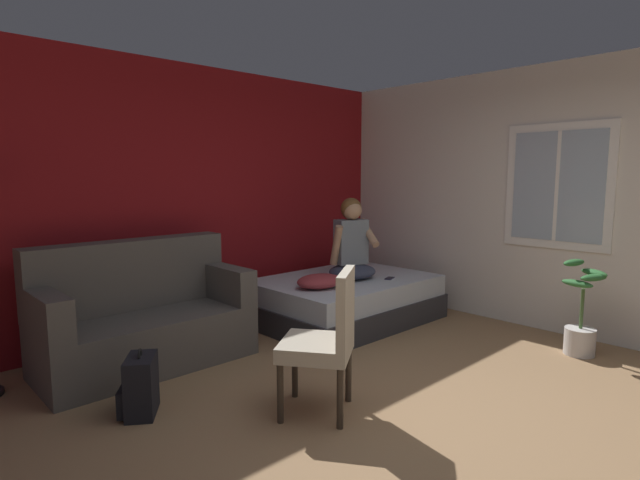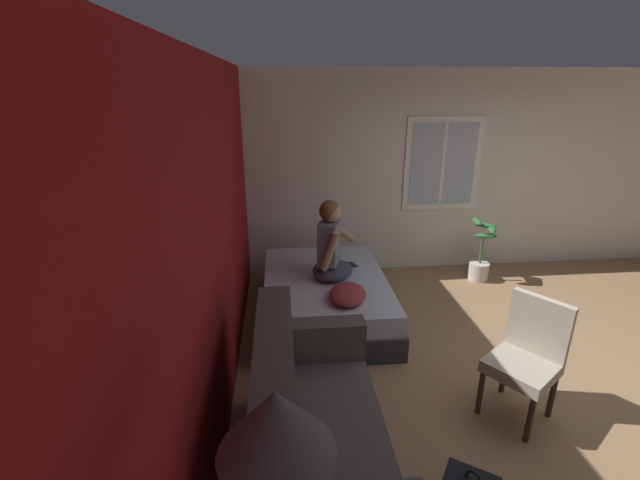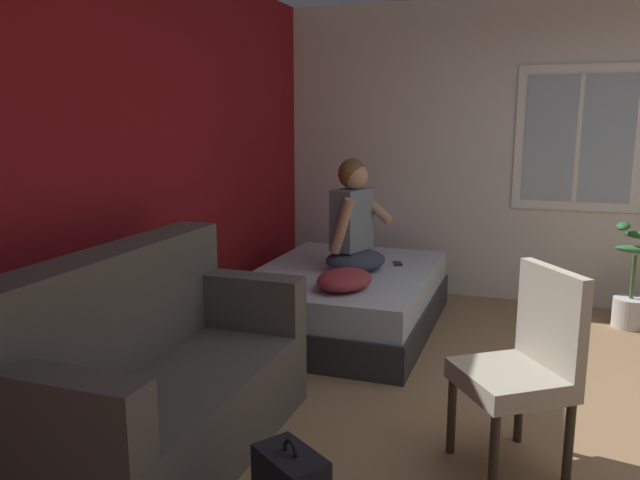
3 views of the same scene
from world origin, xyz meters
name	(u,v)px [view 3 (image 3 of 3)]	position (x,y,z in m)	size (l,w,h in m)	color
wall_back_accent	(134,169)	(0.00, 3.11, 1.35)	(10.07, 0.16, 2.70)	maroon
wall_side_with_window	(626,155)	(2.62, 0.00, 1.35)	(0.19, 7.46, 2.70)	silver
bed	(344,299)	(1.28, 2.11, 0.24)	(1.92, 1.38, 0.48)	#2D2D33
couch	(155,381)	(-0.87, 2.42, 0.39)	(1.70, 0.82, 1.04)	#514C47
side_chair	(525,362)	(-0.37, 0.71, 0.53)	(0.64, 0.64, 0.98)	#382D23
person_seated	(354,225)	(1.30, 2.04, 0.84)	(0.63, 0.58, 0.88)	#383D51
throw_pillow	(345,279)	(0.73, 1.94, 0.55)	(0.48, 0.36, 0.14)	#993338
cell_phone	(398,264)	(1.60, 1.75, 0.48)	(0.07, 0.14, 0.01)	black
potted_plant	(632,291)	(2.05, -0.06, 0.30)	(0.39, 0.37, 0.85)	silver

